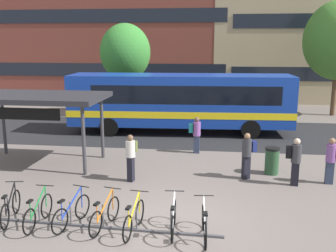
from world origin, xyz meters
TOP-DOWN VIEW (x-y plane):
  - ground at (0.00, 0.00)m, footprint 200.00×200.00m
  - bus_lane_asphalt at (0.00, 11.12)m, footprint 80.00×7.20m
  - city_bus at (-0.83, 11.12)m, footprint 12.13×3.16m
  - bike_rack at (-1.73, -0.50)m, footprint 6.48×0.34m
  - parked_bicycle_black_0 at (-4.45, -0.35)m, footprint 0.55×1.70m
  - parked_bicycle_green_1 at (-3.54, -0.54)m, footprint 0.52×1.72m
  - parked_bicycle_blue_2 at (-2.63, -0.45)m, footprint 0.63×1.68m
  - parked_bicycle_orange_3 at (-1.68, -0.48)m, footprint 0.55×1.70m
  - parked_bicycle_yellow_4 at (-0.86, -0.61)m, footprint 0.52×1.72m
  - parked_bicycle_white_5 at (0.18, -0.49)m, footprint 0.52×1.72m
  - parked_bicycle_white_6 at (1.00, -0.72)m, footprint 0.52×1.72m
  - transit_shelter at (-5.93, 4.80)m, footprint 5.40×3.15m
  - commuter_olive_pack_0 at (-1.78, 3.23)m, footprint 0.40×0.57m
  - commuter_navy_pack_1 at (2.39, 3.99)m, footprint 0.61×0.53m
  - commuter_red_pack_2 at (5.30, 3.83)m, footprint 0.53×0.35m
  - commuter_teal_pack_3 at (0.34, 7.15)m, footprint 0.52×0.34m
  - commuter_black_pack_4 at (3.98, 3.51)m, footprint 0.56×0.39m
  - trash_bin at (3.37, 4.67)m, footprint 0.55×0.55m
  - street_tree_1 at (-4.91, 15.90)m, footprint 3.36×3.36m
  - building_left_wing at (-8.44, 27.16)m, footprint 23.47×10.23m

SIDE VIEW (x-z plane):
  - ground at x=0.00m, z-range 0.00..0.00m
  - bus_lane_asphalt at x=0.00m, z-range 0.00..0.01m
  - bike_rack at x=-1.73m, z-range -0.26..0.44m
  - parked_bicycle_black_0 at x=-4.45m, z-range -0.11..0.88m
  - parked_bicycle_green_1 at x=-3.54m, z-range -0.11..0.88m
  - parked_bicycle_blue_2 at x=-2.63m, z-range -0.11..0.88m
  - parked_bicycle_orange_3 at x=-1.68m, z-range -0.11..0.88m
  - parked_bicycle_yellow_4 at x=-0.86m, z-range -0.11..0.88m
  - parked_bicycle_white_5 at x=0.18m, z-range -0.11..0.88m
  - parked_bicycle_white_6 at x=1.00m, z-range -0.11..0.88m
  - trash_bin at x=3.37m, z-range 0.00..1.03m
  - commuter_teal_pack_3 at x=0.34m, z-range 0.12..1.79m
  - commuter_red_pack_2 at x=5.30m, z-range 0.12..1.80m
  - commuter_black_pack_4 at x=3.98m, z-range 0.13..1.83m
  - commuter_navy_pack_1 at x=2.39m, z-range 0.13..1.86m
  - commuter_olive_pack_0 at x=-1.78m, z-range 0.14..1.87m
  - city_bus at x=-0.83m, z-range 0.18..3.38m
  - transit_shelter at x=-5.93m, z-range 1.24..4.11m
  - street_tree_1 at x=-4.91m, z-range 1.17..7.32m
  - building_left_wing at x=-8.44m, z-range 0.00..17.50m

